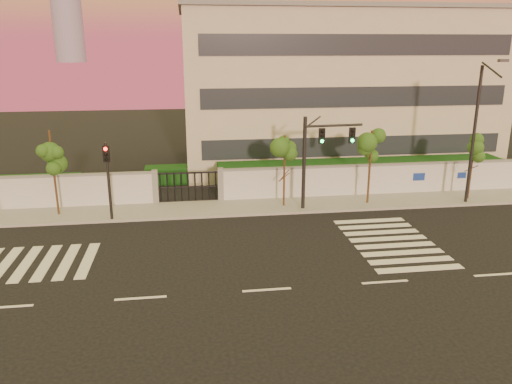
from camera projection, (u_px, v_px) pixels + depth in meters
ground at (267, 290)px, 20.15m from camera, size 120.00×120.00×0.00m
sidewalk at (239, 207)px, 30.09m from camera, size 60.00×3.00×0.15m
perimeter_wall at (238, 185)px, 31.25m from camera, size 60.00×0.36×2.20m
hedge_row at (249, 177)px, 34.06m from camera, size 41.00×4.25×1.80m
institutional_building at (334, 88)px, 40.47m from camera, size 24.40×12.40×12.25m
road_markings at (221, 255)px, 23.50m from camera, size 57.00×7.62×0.02m
street_tree_c at (52, 154)px, 27.70m from camera, size 1.50×1.19×5.02m
street_tree_d at (285, 155)px, 29.38m from camera, size 1.47×1.17×4.44m
street_tree_e at (371, 151)px, 29.89m from camera, size 1.61×1.28×4.63m
street_tree_f at (473, 153)px, 30.84m from camera, size 1.46×1.16×4.14m
traffic_signal_main at (316, 152)px, 28.89m from camera, size 3.54×0.45×5.60m
traffic_signal_secondary at (108, 172)px, 27.12m from camera, size 0.35×0.34×4.48m
streetlight_east at (476, 129)px, 29.51m from camera, size 0.52×2.11×8.77m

